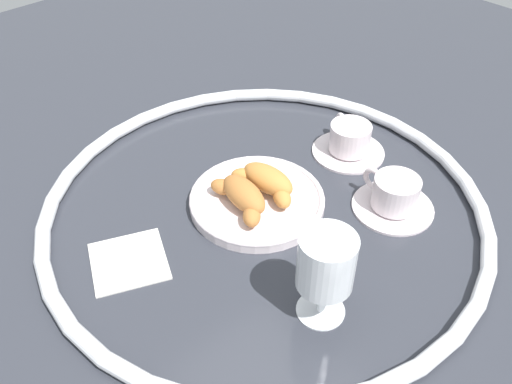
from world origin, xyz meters
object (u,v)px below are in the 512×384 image
(croissant_large, at_px, (267,181))
(coffee_cup_far, at_px, (349,141))
(juice_glass_left, at_px, (326,264))
(croissant_small, at_px, (242,196))
(folded_napkin, at_px, (129,261))
(pastry_plate, at_px, (256,201))
(coffee_cup_near, at_px, (394,196))

(croissant_large, relative_size, coffee_cup_far, 1.01)
(juice_glass_left, bearing_deg, croissant_small, -13.89)
(croissant_small, height_order, folded_napkin, croissant_small)
(coffee_cup_far, bearing_deg, folded_napkin, 83.84)
(pastry_plate, bearing_deg, folded_napkin, 80.14)
(croissant_small, height_order, juice_glass_left, juice_glass_left)
(coffee_cup_near, bearing_deg, croissant_large, 40.43)
(croissant_small, xyz_separation_m, coffee_cup_near, (-0.16, -0.19, -0.01))
(folded_napkin, bearing_deg, croissant_small, -101.35)
(croissant_small, bearing_deg, croissant_large, -89.82)
(pastry_plate, xyz_separation_m, folded_napkin, (0.04, 0.23, -0.01))
(coffee_cup_far, bearing_deg, pastry_plate, 87.54)
(coffee_cup_far, bearing_deg, croissant_large, 87.19)
(coffee_cup_far, relative_size, juice_glass_left, 0.97)
(croissant_small, relative_size, folded_napkin, 1.23)
(pastry_plate, xyz_separation_m, croissant_small, (0.00, 0.03, 0.03))
(coffee_cup_near, height_order, coffee_cup_far, same)
(pastry_plate, distance_m, croissant_large, 0.04)
(pastry_plate, height_order, coffee_cup_near, coffee_cup_near)
(croissant_large, bearing_deg, croissant_small, 90.18)
(croissant_small, height_order, coffee_cup_far, croissant_small)
(croissant_large, xyz_separation_m, folded_napkin, (0.04, 0.25, -0.04))
(coffee_cup_far, distance_m, juice_glass_left, 0.38)
(croissant_large, relative_size, coffee_cup_near, 1.01)
(croissant_large, relative_size, folded_napkin, 1.24)
(pastry_plate, xyz_separation_m, coffee_cup_near, (-0.16, -0.16, 0.02))
(croissant_small, relative_size, coffee_cup_far, 1.00)
(folded_napkin, bearing_deg, croissant_large, -98.88)
(folded_napkin, bearing_deg, coffee_cup_far, -96.16)
(croissant_large, distance_m, coffee_cup_far, 0.21)
(pastry_plate, relative_size, croissant_small, 1.68)
(coffee_cup_far, xyz_separation_m, juice_glass_left, (-0.21, 0.31, 0.07))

